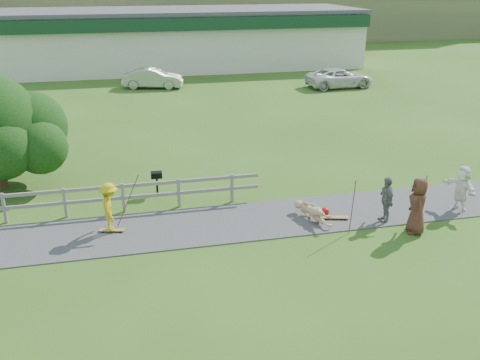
{
  "coord_description": "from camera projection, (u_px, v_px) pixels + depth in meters",
  "views": [
    {
      "loc": [
        -1.91,
        -14.81,
        8.08
      ],
      "look_at": [
        2.01,
        2.0,
        1.38
      ],
      "focal_mm": 40.0,
      "sensor_mm": 36.0,
      "label": 1
    }
  ],
  "objects": [
    {
      "name": "spectator_c",
      "position": [
        418.0,
        206.0,
        17.48
      ],
      "size": [
        0.88,
        1.08,
        1.92
      ],
      "primitive_type": "imported",
      "rotation": [
        0.0,
        0.0,
        4.39
      ],
      "color": "#4E281F",
      "rests_on": "ground"
    },
    {
      "name": "longboard_rider",
      "position": [
        112.0,
        231.0,
        17.79
      ],
      "size": [
        0.86,
        0.39,
        0.09
      ],
      "primitive_type": null,
      "rotation": [
        0.0,
        0.0,
        -0.23
      ],
      "color": "olive",
      "rests_on": "ground"
    },
    {
      "name": "spectator_b",
      "position": [
        386.0,
        199.0,
        18.32
      ],
      "size": [
        0.51,
        1.0,
        1.64
      ],
      "primitive_type": "imported",
      "rotation": [
        0.0,
        0.0,
        4.6
      ],
      "color": "slate",
      "rests_on": "ground"
    },
    {
      "name": "car_silver",
      "position": [
        153.0,
        78.0,
        39.88
      ],
      "size": [
        4.68,
        2.55,
        1.46
      ],
      "primitive_type": "imported",
      "rotation": [
        0.0,
        0.0,
        1.33
      ],
      "color": "#A2A5A9",
      "rests_on": "ground"
    },
    {
      "name": "path",
      "position": [
        186.0,
        227.0,
        18.13
      ],
      "size": [
        34.0,
        3.0,
        0.04
      ],
      "primitive_type": "cube",
      "color": "#343436",
      "rests_on": "ground"
    },
    {
      "name": "skater_rider",
      "position": [
        110.0,
        210.0,
        17.51
      ],
      "size": [
        0.66,
        1.09,
        1.65
      ],
      "primitive_type": "imported",
      "rotation": [
        0.0,
        0.0,
        1.61
      ],
      "color": "gold",
      "rests_on": "ground"
    },
    {
      "name": "helmet",
      "position": [
        325.0,
        211.0,
        19.04
      ],
      "size": [
        0.29,
        0.29,
        0.29
      ],
      "primitive_type": "sphere",
      "color": "#AD0E0F",
      "rests_on": "ground"
    },
    {
      "name": "longboard_fallen",
      "position": [
        335.0,
        218.0,
        18.71
      ],
      "size": [
        0.98,
        0.48,
        0.11
      ],
      "primitive_type": null,
      "rotation": [
        0.0,
        0.0,
        -0.27
      ],
      "color": "olive",
      "rests_on": "ground"
    },
    {
      "name": "pole_spec_right",
      "position": [
        423.0,
        204.0,
        17.49
      ],
      "size": [
        0.03,
        0.03,
        2.01
      ],
      "primitive_type": "cylinder",
      "color": "#513020",
      "rests_on": "ground"
    },
    {
      "name": "car_white",
      "position": [
        340.0,
        78.0,
        40.13
      ],
      "size": [
        5.26,
        2.7,
        1.42
      ],
      "primitive_type": "imported",
      "rotation": [
        0.0,
        0.0,
        1.64
      ],
      "color": "silver",
      "rests_on": "ground"
    },
    {
      "name": "spectator_d",
      "position": [
        461.0,
        189.0,
        19.11
      ],
      "size": [
        0.72,
        1.65,
        1.72
      ],
      "primitive_type": "imported",
      "rotation": [
        0.0,
        0.0,
        4.85
      ],
      "color": "white",
      "rests_on": "ground"
    },
    {
      "name": "pole_rider",
      "position": [
        128.0,
        199.0,
        17.93
      ],
      "size": [
        0.03,
        0.03,
        2.01
      ],
      "primitive_type": "cylinder",
      "color": "#513020",
      "rests_on": "ground"
    },
    {
      "name": "skater_fallen",
      "position": [
        313.0,
        212.0,
        18.53
      ],
      "size": [
        1.85,
        0.95,
        0.66
      ],
      "primitive_type": "imported",
      "rotation": [
        0.0,
        0.0,
        0.3
      ],
      "color": "tan",
      "rests_on": "ground"
    },
    {
      "name": "bbq",
      "position": [
        157.0,
        183.0,
        20.71
      ],
      "size": [
        0.44,
        0.35,
        0.93
      ],
      "primitive_type": null,
      "rotation": [
        0.0,
        0.0,
        -0.05
      ],
      "color": "black",
      "rests_on": "ground"
    },
    {
      "name": "strip_mall",
      "position": [
        179.0,
        38.0,
        48.41
      ],
      "size": [
        32.5,
        10.75,
        5.1
      ],
      "color": "beige",
      "rests_on": "ground"
    },
    {
      "name": "fence",
      "position": [
        46.0,
        200.0,
        18.53
      ],
      "size": [
        15.05,
        0.1,
        1.1
      ],
      "color": "slate",
      "rests_on": "ground"
    },
    {
      "name": "pole_spec_left",
      "position": [
        352.0,
        207.0,
        17.44
      ],
      "size": [
        0.03,
        0.03,
        1.88
      ],
      "primitive_type": "cylinder",
      "color": "#513020",
      "rests_on": "ground"
    },
    {
      "name": "ground",
      "position": [
        192.0,
        248.0,
        16.77
      ],
      "size": [
        260.0,
        260.0,
        0.0
      ],
      "primitive_type": "plane",
      "color": "#305117",
      "rests_on": "ground"
    }
  ]
}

